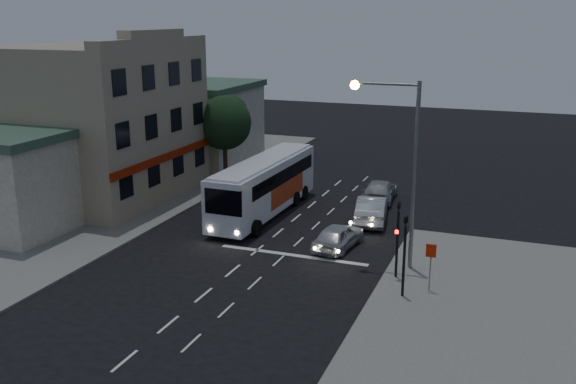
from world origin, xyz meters
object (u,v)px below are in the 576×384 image
at_px(car_sedan_a, 372,209).
at_px(regulatory_sign, 431,260).
at_px(traffic_signal_side, 405,246).
at_px(traffic_signal_main, 398,230).
at_px(car_sedan_b, 380,191).
at_px(street_tree, 224,120).
at_px(car_suv, 338,236).
at_px(tour_bus, 264,185).
at_px(streetlight, 402,153).

xyz_separation_m(car_sedan_a, regulatory_sign, (4.82, -9.12, 0.80)).
height_order(traffic_signal_side, regulatory_sign, traffic_signal_side).
height_order(traffic_signal_main, regulatory_sign, traffic_signal_main).
bearing_deg(car_sedan_a, traffic_signal_main, 101.54).
bearing_deg(car_sedan_b, traffic_signal_side, 101.92).
xyz_separation_m(traffic_signal_main, street_tree, (-15.81, 14.25, 2.08)).
bearing_deg(car_suv, regulatory_sign, 150.66).
bearing_deg(tour_bus, traffic_signal_main, -35.38).
height_order(streetlight, street_tree, streetlight).
bearing_deg(car_sedan_a, street_tree, -35.32).
bearing_deg(streetlight, tour_bus, 148.41).
xyz_separation_m(tour_bus, car_suv, (6.02, -4.22, -1.20)).
bearing_deg(car_sedan_b, streetlight, 102.19).
bearing_deg(street_tree, car_suv, -42.83).
relative_size(car_sedan_b, traffic_signal_side, 1.17).
bearing_deg(regulatory_sign, tour_bus, 144.13).
xyz_separation_m(tour_bus, street_tree, (-6.09, 7.00, 2.61)).
relative_size(traffic_signal_main, streetlight, 0.46).
relative_size(tour_bus, regulatory_sign, 5.20).
bearing_deg(traffic_signal_main, traffic_signal_side, -70.51).
bearing_deg(traffic_signal_main, regulatory_sign, -30.84).
bearing_deg(tour_bus, car_suv, -33.71).
relative_size(traffic_signal_side, streetlight, 0.46).
relative_size(car_suv, car_sedan_a, 0.84).
height_order(car_suv, car_sedan_b, car_sedan_b).
distance_m(regulatory_sign, streetlight, 5.18).
xyz_separation_m(traffic_signal_main, streetlight, (-0.26, 1.42, 3.31)).
distance_m(car_suv, streetlight, 6.31).
height_order(regulatory_sign, streetlight, streetlight).
height_order(car_sedan_a, traffic_signal_main, traffic_signal_main).
distance_m(car_sedan_b, streetlight, 12.83).
height_order(tour_bus, car_sedan_b, tour_bus).
relative_size(car_suv, streetlight, 0.45).
distance_m(car_sedan_b, regulatory_sign, 14.77).
bearing_deg(car_sedan_a, tour_bus, -2.06).
distance_m(tour_bus, car_suv, 7.45).
height_order(car_sedan_a, street_tree, street_tree).
bearing_deg(car_sedan_b, street_tree, -11.86).
xyz_separation_m(tour_bus, traffic_signal_side, (10.42, -9.22, 0.53)).
distance_m(car_sedan_b, traffic_signal_side, 15.43).
xyz_separation_m(regulatory_sign, street_tree, (-17.51, 15.26, 2.90)).
height_order(car_sedan_b, street_tree, street_tree).
bearing_deg(streetlight, car_suv, 155.07).
distance_m(tour_bus, traffic_signal_side, 13.92).
xyz_separation_m(traffic_signal_side, regulatory_sign, (1.00, 0.96, -0.82)).
bearing_deg(street_tree, streetlight, -39.51).
bearing_deg(street_tree, car_sedan_a, -25.83).
bearing_deg(tour_bus, streetlight, -30.28).
height_order(tour_bus, car_sedan_a, tour_bus).
bearing_deg(traffic_signal_main, street_tree, 137.97).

